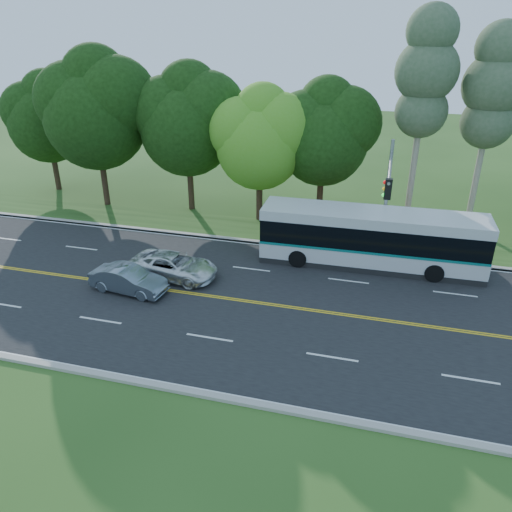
% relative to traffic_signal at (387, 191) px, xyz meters
% --- Properties ---
extents(ground, '(120.00, 120.00, 0.00)m').
position_rel_traffic_signal_xyz_m(ground, '(-6.49, -5.40, -4.67)').
color(ground, '#284918').
rests_on(ground, ground).
extents(road, '(60.00, 14.00, 0.02)m').
position_rel_traffic_signal_xyz_m(road, '(-6.49, -5.40, -4.66)').
color(road, black).
rests_on(road, ground).
extents(curb_north, '(60.00, 0.30, 0.15)m').
position_rel_traffic_signal_xyz_m(curb_north, '(-6.49, 1.75, -4.60)').
color(curb_north, '#A8A298').
rests_on(curb_north, ground).
extents(curb_south, '(60.00, 0.30, 0.15)m').
position_rel_traffic_signal_xyz_m(curb_south, '(-6.49, -12.55, -4.60)').
color(curb_south, '#A8A298').
rests_on(curb_south, ground).
extents(grass_verge, '(60.00, 4.00, 0.10)m').
position_rel_traffic_signal_xyz_m(grass_verge, '(-6.49, 3.60, -4.62)').
color(grass_verge, '#284918').
rests_on(grass_verge, ground).
extents(lane_markings, '(57.60, 13.82, 0.00)m').
position_rel_traffic_signal_xyz_m(lane_markings, '(-6.59, -5.40, -4.65)').
color(lane_markings, gold).
rests_on(lane_markings, road).
extents(tree_row, '(44.70, 9.10, 13.84)m').
position_rel_traffic_signal_xyz_m(tree_row, '(-11.65, 6.73, 2.06)').
color(tree_row, black).
rests_on(tree_row, ground).
extents(bougainvillea_hedge, '(9.50, 2.25, 1.50)m').
position_rel_traffic_signal_xyz_m(bougainvillea_hedge, '(0.69, 2.75, -3.95)').
color(bougainvillea_hedge, maroon).
rests_on(bougainvillea_hedge, ground).
extents(traffic_signal, '(0.42, 6.10, 7.00)m').
position_rel_traffic_signal_xyz_m(traffic_signal, '(0.00, 0.00, 0.00)').
color(traffic_signal, '#919499').
rests_on(traffic_signal, ground).
extents(transit_bus, '(12.49, 2.94, 3.25)m').
position_rel_traffic_signal_xyz_m(transit_bus, '(-0.58, 0.39, -3.04)').
color(transit_bus, silver).
rests_on(transit_bus, road).
extents(sedan, '(4.26, 1.91, 1.36)m').
position_rel_traffic_signal_xyz_m(sedan, '(-12.48, -6.02, -3.97)').
color(sedan, slate).
rests_on(sedan, road).
extents(suv, '(5.04, 2.62, 1.36)m').
position_rel_traffic_signal_xyz_m(suv, '(-10.86, -3.93, -3.97)').
color(suv, white).
rests_on(suv, road).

